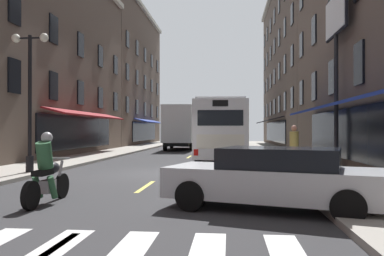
% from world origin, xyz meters
% --- Properties ---
extents(ground_plane, '(34.80, 80.00, 0.10)m').
position_xyz_m(ground_plane, '(0.00, 0.00, -0.05)').
color(ground_plane, '#333335').
extents(lane_centre_dashes, '(0.14, 73.90, 0.01)m').
position_xyz_m(lane_centre_dashes, '(0.00, -0.25, 0.00)').
color(lane_centre_dashes, '#DBCC4C').
rests_on(lane_centre_dashes, ground).
extents(sidewalk_left, '(3.00, 80.00, 0.14)m').
position_xyz_m(sidewalk_left, '(-5.90, 0.00, 0.07)').
color(sidewalk_left, '#A39E93').
rests_on(sidewalk_left, ground).
extents(sidewalk_right, '(3.00, 80.00, 0.14)m').
position_xyz_m(sidewalk_right, '(5.90, 0.00, 0.07)').
color(sidewalk_right, '#A39E93').
rests_on(sidewalk_right, ground).
extents(billboard_sign, '(0.40, 3.01, 7.38)m').
position_xyz_m(billboard_sign, '(7.05, 1.95, 5.82)').
color(billboard_sign, black).
rests_on(billboard_sign, sidewalk_right).
extents(transit_bus, '(2.74, 12.36, 3.27)m').
position_xyz_m(transit_bus, '(2.06, 8.59, 1.72)').
color(transit_bus, white).
rests_on(transit_bus, ground).
extents(box_truck, '(2.68, 8.08, 3.72)m').
position_xyz_m(box_truck, '(-1.71, 18.61, 1.95)').
color(box_truck, '#B21E19').
rests_on(box_truck, ground).
extents(sedan_near, '(4.81, 3.02, 1.32)m').
position_xyz_m(sedan_near, '(3.46, -6.51, 0.68)').
color(sedan_near, silver).
rests_on(sedan_near, ground).
extents(sedan_mid, '(2.05, 4.52, 1.45)m').
position_xyz_m(sedan_mid, '(-1.52, 27.25, 0.74)').
color(sedan_mid, '#515154').
rests_on(sedan_mid, ground).
extents(motorcycle_rider, '(0.62, 2.07, 1.66)m').
position_xyz_m(motorcycle_rider, '(-1.68, -6.41, 0.71)').
color(motorcycle_rider, black).
rests_on(motorcycle_rider, ground).
extents(pedestrian_mid, '(0.36, 0.36, 1.76)m').
position_xyz_m(pedestrian_mid, '(5.14, 1.04, 1.05)').
color(pedestrian_mid, maroon).
rests_on(pedestrian_mid, sidewalk_right).
extents(street_lamp_twin, '(1.42, 0.32, 5.17)m').
position_xyz_m(street_lamp_twin, '(-4.91, -1.17, 3.01)').
color(street_lamp_twin, black).
rests_on(street_lamp_twin, sidewalk_left).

